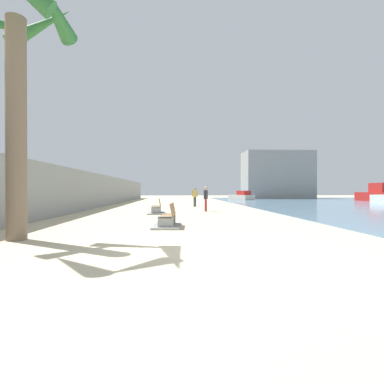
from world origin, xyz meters
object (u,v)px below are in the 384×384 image
(bench_far, at_px, (157,210))
(boat_nearest, at_px, (376,194))
(person_walking, at_px, (206,197))
(person_standing, at_px, (195,195))
(palm_tree, at_px, (15,53))
(boat_mid_bay, at_px, (242,196))
(bench_near, at_px, (168,221))

(bench_far, relative_size, boat_nearest, 0.35)
(boat_nearest, bearing_deg, person_walking, -144.37)
(boat_nearest, bearing_deg, person_standing, -155.51)
(person_walking, xyz_separation_m, boat_nearest, (24.67, 17.68, -0.11))
(person_standing, relative_size, boat_nearest, 0.29)
(palm_tree, xyz_separation_m, boat_mid_bay, (14.89, 36.20, -5.05))
(bench_near, xyz_separation_m, person_standing, (2.08, 15.08, 0.79))
(boat_mid_bay, bearing_deg, bench_far, -113.37)
(bench_near, height_order, boat_mid_bay, boat_mid_bay)
(bench_far, bearing_deg, person_walking, 28.26)
(palm_tree, relative_size, bench_near, 3.77)
(person_walking, bearing_deg, boat_nearest, 35.63)
(person_standing, relative_size, boat_mid_bay, 0.38)
(person_walking, height_order, person_standing, person_walking)
(bench_far, distance_m, person_walking, 3.88)
(person_walking, distance_m, boat_mid_bay, 25.65)
(bench_far, bearing_deg, person_standing, 69.79)
(bench_near, distance_m, person_standing, 15.24)
(palm_tree, distance_m, boat_nearest, 43.49)
(palm_tree, height_order, boat_mid_bay, palm_tree)
(palm_tree, bearing_deg, person_standing, 70.09)
(palm_tree, distance_m, person_walking, 14.44)
(person_walking, relative_size, boat_mid_bay, 0.39)
(bench_near, height_order, person_walking, person_walking)
(person_walking, relative_size, boat_nearest, 0.29)
(bench_far, bearing_deg, bench_near, -82.70)
(bench_near, distance_m, bench_far, 7.06)
(bench_near, height_order, bench_far, same)
(bench_far, bearing_deg, boat_nearest, 34.81)
(bench_far, xyz_separation_m, person_standing, (2.97, 8.08, 0.79))
(palm_tree, relative_size, person_walking, 4.58)
(person_standing, bearing_deg, bench_near, -97.84)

